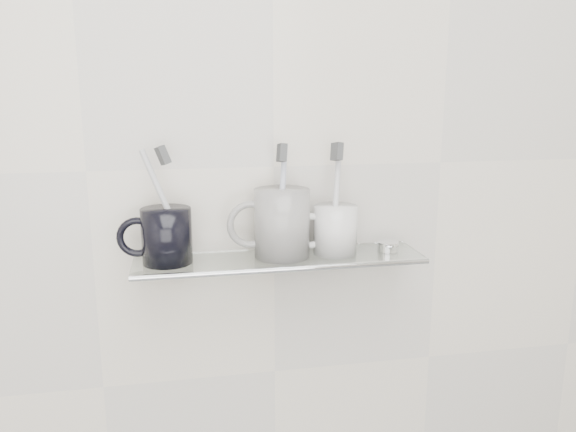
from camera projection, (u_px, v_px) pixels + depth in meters
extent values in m
plane|color=beige|center=(274.00, 167.00, 1.00)|extent=(2.50, 0.00, 2.50)
cube|color=silver|center=(280.00, 259.00, 0.98)|extent=(0.50, 0.12, 0.01)
cylinder|color=silver|center=(286.00, 269.00, 0.92)|extent=(0.50, 0.01, 0.01)
cylinder|color=silver|center=(158.00, 264.00, 0.98)|extent=(0.02, 0.03, 0.02)
cylinder|color=silver|center=(385.00, 251.00, 1.06)|extent=(0.02, 0.03, 0.02)
cylinder|color=black|center=(167.00, 236.00, 0.93)|extent=(0.10, 0.10, 0.09)
torus|color=black|center=(137.00, 237.00, 0.93)|extent=(0.07, 0.01, 0.07)
cylinder|color=#BCBCBD|center=(165.00, 204.00, 0.92)|extent=(0.08, 0.02, 0.18)
cube|color=#3D3F40|center=(163.00, 155.00, 0.90)|extent=(0.03, 0.03, 0.04)
cylinder|color=silver|center=(282.00, 223.00, 0.97)|extent=(0.12, 0.12, 0.12)
torus|color=silver|center=(251.00, 225.00, 0.96)|extent=(0.08, 0.01, 0.08)
cylinder|color=#A9B4D7|center=(282.00, 199.00, 0.96)|extent=(0.03, 0.05, 0.19)
cube|color=#3D3F40|center=(282.00, 153.00, 0.94)|extent=(0.02, 0.03, 0.03)
cylinder|color=white|center=(335.00, 230.00, 0.99)|extent=(0.08, 0.08, 0.09)
torus|color=white|center=(311.00, 231.00, 0.98)|extent=(0.06, 0.01, 0.06)
cylinder|color=silver|center=(336.00, 197.00, 0.98)|extent=(0.03, 0.05, 0.19)
cube|color=#3D3F40|center=(337.00, 152.00, 0.96)|extent=(0.02, 0.03, 0.03)
cylinder|color=silver|center=(388.00, 246.00, 1.01)|extent=(0.04, 0.04, 0.02)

